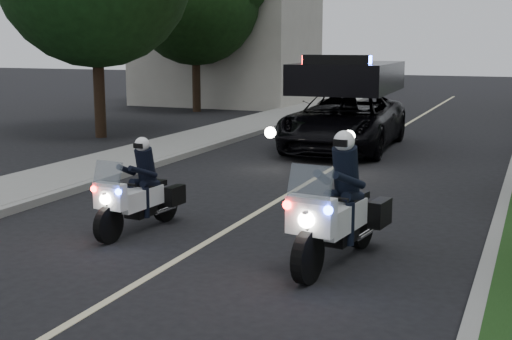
{
  "coord_description": "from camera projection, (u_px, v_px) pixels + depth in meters",
  "views": [
    {
      "loc": [
        4.61,
        -5.3,
        3.04
      ],
      "look_at": [
        0.41,
        4.76,
        1.0
      ],
      "focal_mm": 48.06,
      "sensor_mm": 36.0,
      "label": 1
    }
  ],
  "objects": [
    {
      "name": "sidewalk_left",
      "position": [
        137.0,
        156.0,
        18.14
      ],
      "size": [
        2.0,
        60.0,
        0.16
      ],
      "primitive_type": "cube",
      "color": "gray",
      "rests_on": "ground"
    },
    {
      "name": "ground",
      "position": [
        43.0,
        339.0,
        7.12
      ],
      "size": [
        120.0,
        120.0,
        0.0
      ],
      "primitive_type": "plane",
      "color": "black",
      "rests_on": "ground"
    },
    {
      "name": "police_suv",
      "position": [
        344.0,
        149.0,
        19.76
      ],
      "size": [
        3.01,
        6.08,
        2.9
      ],
      "primitive_type": "imported",
      "rotation": [
        0.0,
        0.0,
        0.04
      ],
      "color": "black",
      "rests_on": "ground"
    },
    {
      "name": "police_moto_right",
      "position": [
        337.0,
        263.0,
        9.56
      ],
      "size": [
        1.05,
        2.27,
        1.86
      ],
      "primitive_type": null,
      "rotation": [
        0.0,
        0.0,
        -0.14
      ],
      "color": "silver",
      "rests_on": "ground"
    },
    {
      "name": "tree_left_near",
      "position": [
        101.0,
        137.0,
        22.23
      ],
      "size": [
        7.65,
        7.65,
        10.33
      ],
      "primitive_type": null,
      "rotation": [
        0.0,
        0.0,
        0.28
      ],
      "color": "#133612",
      "rests_on": "ground"
    },
    {
      "name": "police_moto_left",
      "position": [
        140.0,
        231.0,
        11.19
      ],
      "size": [
        0.79,
        1.86,
        1.54
      ],
      "primitive_type": null,
      "rotation": [
        0.0,
        0.0,
        -0.09
      ],
      "color": "white",
      "rests_on": "ground"
    },
    {
      "name": "building_far",
      "position": [
        227.0,
        33.0,
        33.84
      ],
      "size": [
        8.0,
        6.0,
        7.0
      ],
      "primitive_type": "cube",
      "color": "#A8A396",
      "rests_on": "ground"
    },
    {
      "name": "lane_marking",
      "position": [
        325.0,
        173.0,
        16.19
      ],
      "size": [
        0.12,
        50.0,
        0.01
      ],
      "primitive_type": "cube",
      "color": "#BFB78C",
      "rests_on": "ground"
    },
    {
      "name": "curb_left",
      "position": [
        173.0,
        158.0,
        17.73
      ],
      "size": [
        0.2,
        60.0,
        0.15
      ],
      "primitive_type": "cube",
      "color": "gray",
      "rests_on": "ground"
    },
    {
      "name": "cyclist",
      "position": [
        346.0,
        114.0,
        29.27
      ],
      "size": [
        0.58,
        0.4,
        1.56
      ],
      "primitive_type": "imported",
      "rotation": [
        0.0,
        0.0,
        3.18
      ],
      "color": "black",
      "rests_on": "ground"
    },
    {
      "name": "curb_right",
      "position": [
        509.0,
        183.0,
        14.62
      ],
      "size": [
        0.2,
        60.0,
        0.15
      ],
      "primitive_type": "cube",
      "color": "gray",
      "rests_on": "ground"
    },
    {
      "name": "bicycle",
      "position": [
        346.0,
        114.0,
        29.27
      ],
      "size": [
        0.89,
        1.92,
        0.97
      ],
      "primitive_type": "imported",
      "rotation": [
        0.0,
        0.0,
        0.13
      ],
      "color": "black",
      "rests_on": "ground"
    },
    {
      "name": "tree_left_far",
      "position": [
        197.0,
        112.0,
        30.45
      ],
      "size": [
        6.53,
        6.53,
        9.4
      ],
      "primitive_type": null,
      "rotation": [
        0.0,
        0.0,
        -0.17
      ],
      "color": "black",
      "rests_on": "ground"
    }
  ]
}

